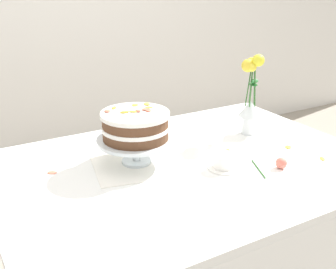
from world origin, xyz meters
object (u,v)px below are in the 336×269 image
at_px(dining_table, 190,188).
at_px(cake_stand, 136,143).
at_px(layer_cake, 135,125).
at_px(fallen_rose, 280,163).
at_px(teacup, 224,162).
at_px(flower_vase, 251,97).

bearing_deg(dining_table, cake_stand, 142.53).
xyz_separation_m(layer_cake, fallen_rose, (0.43, -0.30, -0.13)).
xyz_separation_m(dining_table, layer_cake, (-0.16, 0.12, 0.24)).
xyz_separation_m(teacup, fallen_rose, (0.18, -0.10, -0.01)).
relative_size(layer_cake, fallen_rose, 1.79).
height_order(teacup, fallen_rose, teacup).
distance_m(flower_vase, fallen_rose, 0.39).
height_order(layer_cake, flower_vase, flower_vase).
xyz_separation_m(cake_stand, flower_vase, (0.57, 0.03, 0.09)).
bearing_deg(layer_cake, flower_vase, 3.12).
height_order(dining_table, fallen_rose, fallen_rose).
bearing_deg(teacup, layer_cake, 141.52).
bearing_deg(dining_table, layer_cake, 142.48).
height_order(cake_stand, teacup, cake_stand).
distance_m(cake_stand, layer_cake, 0.07).
bearing_deg(layer_cake, dining_table, -37.52).
relative_size(cake_stand, flower_vase, 0.82).
bearing_deg(cake_stand, fallen_rose, -34.82).
bearing_deg(fallen_rose, teacup, 150.89).
relative_size(dining_table, cake_stand, 4.83).
height_order(dining_table, flower_vase, flower_vase).
height_order(dining_table, layer_cake, layer_cake).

